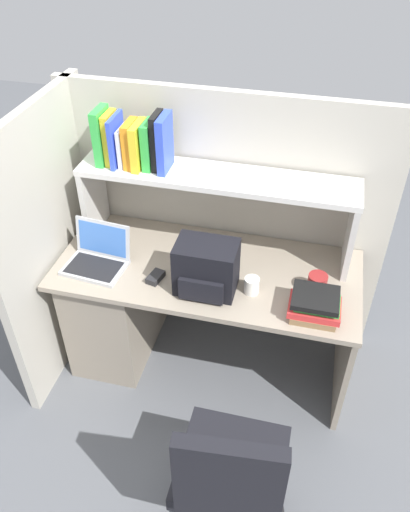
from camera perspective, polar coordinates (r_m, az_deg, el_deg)
name	(u,v)px	position (r m, az deg, el deg)	size (l,w,h in m)	color
ground_plane	(207,358)	(3.23, 0.22, -11.30)	(8.00, 8.00, 0.00)	#595B60
desk	(142,300)	(3.02, -7.00, -4.92)	(1.60, 0.70, 0.73)	gray
cubicle_partition_rear	(223,221)	(2.97, 1.98, 3.91)	(1.84, 0.05, 1.55)	#B2ADA0
cubicle_partition_left	(54,243)	(2.92, -16.43, 1.35)	(0.05, 1.06, 1.55)	#B2ADA0
overhead_hutch	(217,191)	(2.66, 1.30, 7.19)	(1.44, 0.28, 0.45)	beige
reference_books_on_shelf	(134,142)	(2.66, -7.92, 12.44)	(0.37, 0.18, 0.29)	green
laptop	(98,257)	(2.76, -11.82, -0.09)	(0.33, 0.28, 0.22)	#B7BABF
backpack	(206,268)	(2.50, 0.12, -1.39)	(0.30, 0.23, 0.27)	black
computer_mouse	(155,277)	(2.64, -5.52, -2.35)	(0.06, 0.10, 0.03)	#262628
paper_cup	(252,285)	(2.55, 5.21, -3.26)	(0.08, 0.08, 0.09)	white
snack_canister	(317,284)	(2.59, 12.34, -3.04)	(0.10, 0.10, 0.11)	maroon
desk_book_stack	(315,306)	(2.47, 12.12, -5.42)	(0.24, 0.19, 0.12)	olive
office_chair	(230,486)	(2.34, 2.82, -24.17)	(0.52, 0.52, 0.93)	black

